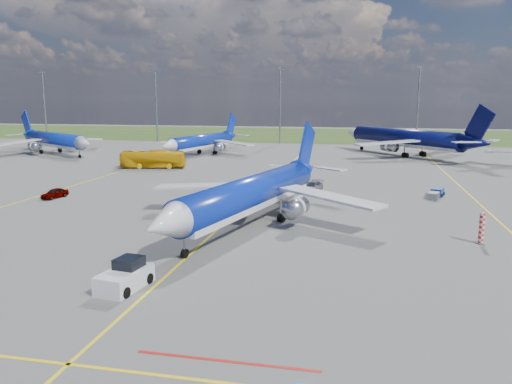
% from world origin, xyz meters
% --- Properties ---
extents(ground, '(400.00, 400.00, 0.00)m').
position_xyz_m(ground, '(0.00, 0.00, 0.00)').
color(ground, '#575754').
rests_on(ground, ground).
extents(grass_strip, '(400.00, 80.00, 0.01)m').
position_xyz_m(grass_strip, '(0.00, 150.00, 0.00)').
color(grass_strip, '#2D4719').
rests_on(grass_strip, ground).
extents(taxiway_lines, '(60.25, 160.00, 0.02)m').
position_xyz_m(taxiway_lines, '(0.17, 27.70, 0.01)').
color(taxiway_lines, yellow).
rests_on(taxiway_lines, ground).
extents(floodlight_masts, '(202.20, 0.50, 22.70)m').
position_xyz_m(floodlight_masts, '(10.00, 110.00, 12.56)').
color(floodlight_masts, slate).
rests_on(floodlight_masts, ground).
extents(warning_post, '(0.50, 0.50, 3.00)m').
position_xyz_m(warning_post, '(26.00, 8.00, 1.50)').
color(warning_post, red).
rests_on(warning_post, ground).
extents(bg_jet_nw, '(48.22, 45.35, 10.08)m').
position_xyz_m(bg_jet_nw, '(-60.10, 69.60, 0.00)').
color(bg_jet_nw, '#0B25A0').
rests_on(bg_jet_nw, ground).
extents(bg_jet_nnw, '(34.85, 41.34, 9.47)m').
position_xyz_m(bg_jet_nnw, '(-23.52, 74.90, 0.00)').
color(bg_jet_nnw, '#0B25A0').
rests_on(bg_jet_nnw, ground).
extents(bg_jet_n, '(57.08, 58.22, 12.15)m').
position_xyz_m(bg_jet_n, '(24.78, 83.34, 0.00)').
color(bg_jet_n, '#080B44').
rests_on(bg_jet_n, ground).
extents(main_airliner, '(38.45, 45.22, 10.25)m').
position_xyz_m(main_airliner, '(3.08, 10.55, 0.00)').
color(main_airliner, '#0B25A0').
rests_on(main_airliner, ground).
extents(pushback_tug, '(2.96, 6.40, 2.13)m').
position_xyz_m(pushback_tug, '(-1.95, -9.46, 0.86)').
color(pushback_tug, silver).
rests_on(pushback_tug, ground).
extents(apron_bus, '(13.04, 5.69, 3.54)m').
position_xyz_m(apron_bus, '(-25.78, 50.56, 1.77)').
color(apron_bus, '#E3AB0D').
rests_on(apron_bus, ground).
extents(service_car_a, '(2.48, 4.31, 1.38)m').
position_xyz_m(service_car_a, '(-26.84, 19.31, 0.69)').
color(service_car_a, '#999999').
rests_on(service_car_a, ground).
extents(service_car_b, '(4.89, 2.53, 1.32)m').
position_xyz_m(service_car_b, '(1.93, 25.02, 0.66)').
color(service_car_b, '#999999').
rests_on(service_car_b, ground).
extents(service_car_c, '(3.37, 5.48, 1.48)m').
position_xyz_m(service_car_c, '(7.62, 31.62, 0.74)').
color(service_car_c, '#999999').
rests_on(service_car_c, ground).
extents(baggage_tug_w, '(2.83, 5.25, 1.14)m').
position_xyz_m(baggage_tug_w, '(25.05, 31.06, 0.53)').
color(baggage_tug_w, navy).
rests_on(baggage_tug_w, ground).
extents(baggage_tug_c, '(1.54, 5.08, 1.13)m').
position_xyz_m(baggage_tug_c, '(-1.61, 33.85, 0.53)').
color(baggage_tug_c, '#1C52A8').
rests_on(baggage_tug_c, ground).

